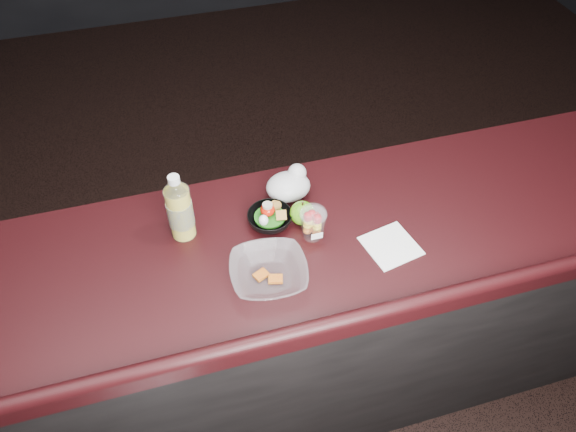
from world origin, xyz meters
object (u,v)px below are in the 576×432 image
object	(u,v)px
lemonade_bottle	(180,211)
snack_bowl	(269,218)
fruit_cup	(313,222)
green_apple	(302,213)
takeout_bowl	(269,273)

from	to	relation	value
lemonade_bottle	snack_bowl	size ratio (longest dim) A/B	1.41
fruit_cup	green_apple	size ratio (longest dim) A/B	1.43
fruit_cup	takeout_bowl	world-z (taller)	fruit_cup
lemonade_bottle	snack_bowl	bearing A→B (deg)	-7.40
lemonade_bottle	green_apple	distance (m)	0.40
lemonade_bottle	snack_bowl	world-z (taller)	lemonade_bottle
snack_bowl	takeout_bowl	world-z (taller)	snack_bowl
lemonade_bottle	takeout_bowl	xyz separation A→B (m)	(0.22, -0.26, -0.08)
green_apple	snack_bowl	size ratio (longest dim) A/B	0.50
lemonade_bottle	takeout_bowl	size ratio (longest dim) A/B	0.97
green_apple	takeout_bowl	bearing A→B (deg)	-129.83
green_apple	takeout_bowl	distance (m)	0.27
takeout_bowl	green_apple	bearing A→B (deg)	50.17
lemonade_bottle	takeout_bowl	distance (m)	0.35
fruit_cup	green_apple	bearing A→B (deg)	100.36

